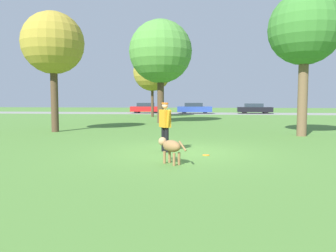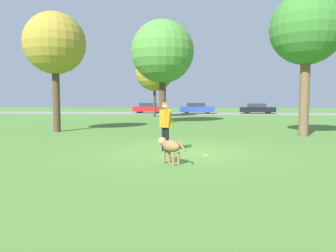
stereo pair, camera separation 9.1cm
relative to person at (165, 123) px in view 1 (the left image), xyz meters
The scene contains 12 objects.
ground_plane 1.05m from the person, ahead, with size 120.00×120.00×0.00m, color #4C7A33.
far_road_strip 29.98m from the person, 89.03° to the left, with size 120.00×6.00×0.01m.
person is the anchor object (origin of this frame).
dog 2.04m from the person, 78.78° to the right, with size 0.84×0.84×0.66m.
frisbee 1.68m from the person, 22.94° to the right, with size 0.21×0.21×0.02m.
tree_near_right 8.59m from the person, 43.12° to the left, with size 3.23×3.23×6.43m.
tree_far_left 22.06m from the person, 100.57° to the left, with size 3.69×3.69×6.20m.
tree_near_left 9.43m from the person, 137.97° to the left, with size 3.13×3.13×6.10m.
tree_mid_center 13.76m from the person, 98.69° to the left, with size 4.44×4.44×7.28m.
parked_car_red 30.67m from the person, 101.68° to the left, with size 3.96×1.91×1.29m.
parked_car_blue 29.72m from the person, 90.40° to the left, with size 4.22×1.89×1.30m.
parked_car_black 31.13m from the person, 76.98° to the left, with size 4.18×1.95×1.23m.
Camera 1 is at (0.80, -10.23, 1.64)m, focal length 35.00 mm.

